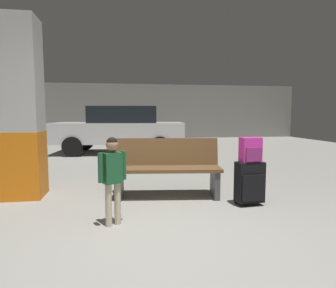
# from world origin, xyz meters

# --- Properties ---
(ground_plane) EXTENTS (18.00, 18.00, 0.10)m
(ground_plane) POSITION_xyz_m (0.00, 4.00, -0.05)
(ground_plane) COLOR gray
(garage_back_wall) EXTENTS (18.00, 0.12, 2.80)m
(garage_back_wall) POSITION_xyz_m (0.00, 12.86, 1.40)
(garage_back_wall) COLOR slate
(garage_back_wall) RESTS_ON ground_plane
(structural_pillar) EXTENTS (0.57, 0.57, 2.68)m
(structural_pillar) POSITION_xyz_m (-1.95, 2.02, 1.33)
(structural_pillar) COLOR orange
(structural_pillar) RESTS_ON ground_plane
(bench) EXTENTS (1.65, 0.71, 0.89)m
(bench) POSITION_xyz_m (0.21, 1.68, 0.44)
(bench) COLOR brown
(bench) RESTS_ON ground_plane
(suitcase) EXTENTS (0.40, 0.26, 0.60)m
(suitcase) POSITION_xyz_m (1.27, 1.07, 0.32)
(suitcase) COLOR black
(suitcase) RESTS_ON ground_plane
(backpack_bright) EXTENTS (0.29, 0.22, 0.34)m
(backpack_bright) POSITION_xyz_m (1.27, 1.07, 0.77)
(backpack_bright) COLOR #D833A5
(backpack_bright) RESTS_ON suitcase
(child) EXTENTS (0.31, 0.20, 1.01)m
(child) POSITION_xyz_m (-0.58, 0.60, 0.62)
(child) COLOR beige
(child) RESTS_ON ground_plane
(parked_car_far) EXTENTS (4.26, 2.14, 1.51)m
(parked_car_far) POSITION_xyz_m (-0.48, 7.07, 0.81)
(parked_car_far) COLOR silver
(parked_car_far) RESTS_ON ground_plane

